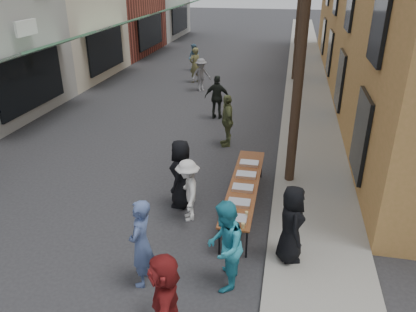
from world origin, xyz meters
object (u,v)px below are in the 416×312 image
at_px(serving_table, 244,185).
at_px(guest_front_a, 181,174).
at_px(catering_tray_sausage, 235,219).
at_px(server, 291,224).
at_px(guest_front_c, 225,246).
at_px(utility_pole_near, 304,19).

xyz_separation_m(serving_table, guest_front_a, (-1.59, -0.08, 0.19)).
distance_m(catering_tray_sausage, server, 1.18).
distance_m(catering_tray_sausage, guest_front_c, 1.14).
bearing_deg(catering_tray_sausage, utility_pole_near, 71.83).
xyz_separation_m(serving_table, catering_tray_sausage, (0.00, -1.65, 0.08)).
bearing_deg(catering_tray_sausage, guest_front_c, -91.98).
bearing_deg(server, guest_front_c, 116.11).
height_order(utility_pole_near, server, utility_pole_near).
relative_size(utility_pole_near, serving_table, 2.25).
height_order(catering_tray_sausage, server, server).
height_order(guest_front_a, guest_front_c, guest_front_c).
height_order(utility_pole_near, catering_tray_sausage, utility_pole_near).
relative_size(serving_table, server, 2.39).
relative_size(catering_tray_sausage, server, 0.30).
bearing_deg(server, guest_front_a, 45.18).
xyz_separation_m(serving_table, server, (1.16, -1.83, 0.22)).
height_order(utility_pole_near, guest_front_a, utility_pole_near).
height_order(guest_front_c, server, guest_front_c).
bearing_deg(server, utility_pole_near, -11.63).
relative_size(utility_pole_near, guest_front_a, 4.99).
xyz_separation_m(guest_front_c, server, (1.20, 0.96, 0.02)).
xyz_separation_m(guest_front_a, server, (2.75, -1.74, 0.04)).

